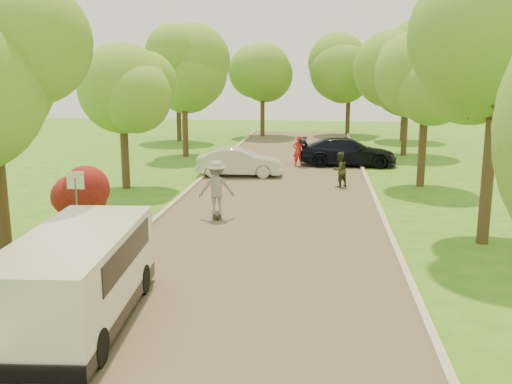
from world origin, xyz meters
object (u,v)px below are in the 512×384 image
at_px(dark_sedan, 348,152).
at_px(person_olive, 339,170).
at_px(silver_sedan, 240,162).
at_px(skateboarder, 216,188).
at_px(longboard, 217,215).
at_px(person_striped, 298,151).
at_px(street_sign, 76,191).
at_px(minivan, 78,277).

distance_m(dark_sedan, person_olive, 6.31).
height_order(silver_sedan, skateboarder, skateboarder).
distance_m(longboard, person_striped, 12.23).
height_order(dark_sedan, person_olive, person_olive).
height_order(street_sign, person_olive, street_sign).
xyz_separation_m(minivan, silver_sedan, (0.90, 17.57, -0.32)).
xyz_separation_m(person_striped, person_olive, (2.11, -5.77, -0.04)).
xyz_separation_m(minivan, dark_sedan, (6.50, 21.54, -0.25)).
relative_size(minivan, dark_sedan, 1.00).
bearing_deg(skateboarder, person_olive, -138.79).
bearing_deg(person_olive, person_striped, -112.07).
relative_size(minivan, person_olive, 3.31).
relative_size(silver_sedan, person_olive, 2.64).
relative_size(longboard, person_striped, 0.61).
bearing_deg(silver_sedan, dark_sedan, -57.68).
height_order(minivan, person_olive, minivan).
distance_m(silver_sedan, dark_sedan, 6.86).
relative_size(street_sign, person_olive, 1.34).
relative_size(skateboarder, person_striped, 1.15).
relative_size(street_sign, silver_sedan, 0.51).
xyz_separation_m(longboard, skateboarder, (0.00, 0.00, 1.01)).
height_order(minivan, longboard, minivan).
relative_size(longboard, skateboarder, 0.53).
relative_size(silver_sedan, skateboarder, 2.18).
distance_m(minivan, longboard, 9.21).
bearing_deg(street_sign, dark_sedan, 59.78).
bearing_deg(silver_sedan, skateboarder, 179.46).
bearing_deg(minivan, silver_sedan, 82.79).
distance_m(minivan, dark_sedan, 22.50).
bearing_deg(dark_sedan, silver_sedan, 125.68).
height_order(minivan, silver_sedan, minivan).
distance_m(silver_sedan, longboard, 8.53).
relative_size(person_striped, person_olive, 1.05).
xyz_separation_m(street_sign, dark_sedan, (9.10, 15.62, -0.78)).
relative_size(dark_sedan, longboard, 5.15).
bearing_deg(street_sign, person_striped, 67.26).
bearing_deg(longboard, skateboarder, 180.00).
relative_size(silver_sedan, dark_sedan, 0.80).
relative_size(street_sign, person_striped, 1.27).
xyz_separation_m(minivan, skateboarder, (1.27, 9.07, 0.08)).
bearing_deg(dark_sedan, street_sign, 150.14).
distance_m(dark_sedan, longboard, 13.54).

